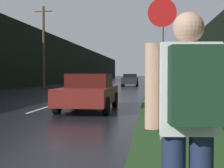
{
  "coord_description": "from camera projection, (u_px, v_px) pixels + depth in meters",
  "views": [
    {
      "loc": [
        4.34,
        0.37,
        1.39
      ],
      "look_at": [
        2.59,
        14.75,
        0.94
      ],
      "focal_mm": 50.0,
      "sensor_mm": 36.0,
      "label": 1
    }
  ],
  "objects": [
    {
      "name": "lane_stripe_e",
      "position": [
        98.0,
        91.0,
        26.42
      ],
      "size": [
        0.12,
        3.0,
        0.01
      ],
      "primitive_type": "cube",
      "color": "silver",
      "rests_on": "ground_plane"
    },
    {
      "name": "car_passing_far",
      "position": [
        130.0,
        80.0,
        37.15
      ],
      "size": [
        1.9,
        4.15,
        1.45
      ],
      "rotation": [
        0.0,
        0.0,
        3.14
      ],
      "color": "black",
      "rests_on": "ground_plane"
    },
    {
      "name": "treeline_far_side",
      "position": [
        62.0,
        62.0,
        50.91
      ],
      "size": [
        2.0,
        140.0,
        6.9
      ],
      "primitive_type": "cube",
      "color": "black",
      "rests_on": "ground_plane"
    },
    {
      "name": "lane_stripe_f",
      "position": [
        109.0,
        87.0,
        33.36
      ],
      "size": [
        0.12,
        3.0,
        0.01
      ],
      "primitive_type": "cube",
      "color": "silver",
      "rests_on": "ground_plane"
    },
    {
      "name": "lane_stripe_c",
      "position": [
        41.0,
        109.0,
        12.53
      ],
      "size": [
        0.12,
        3.0,
        0.01
      ],
      "primitive_type": "cube",
      "color": "silver",
      "rests_on": "ground_plane"
    },
    {
      "name": "lane_stripe_d",
      "position": [
        80.0,
        97.0,
        19.47
      ],
      "size": [
        0.12,
        3.0,
        0.01
      ],
      "primitive_type": "cube",
      "color": "silver",
      "rests_on": "ground_plane"
    },
    {
      "name": "grass_verge",
      "position": [
        171.0,
        85.0,
        39.04
      ],
      "size": [
        6.0,
        240.0,
        0.02
      ],
      "primitive_type": "cube",
      "color": "#26471E",
      "rests_on": "ground_plane"
    },
    {
      "name": "stop_sign",
      "position": [
        162.0,
        57.0,
        6.5
      ],
      "size": [
        0.6,
        0.07,
        2.97
      ],
      "color": "slate",
      "rests_on": "ground_plane"
    },
    {
      "name": "car_passing_near",
      "position": [
        89.0,
        92.0,
        12.16
      ],
      "size": [
        1.93,
        4.35,
        1.41
      ],
      "rotation": [
        0.0,
        0.0,
        3.14
      ],
      "color": "maroon",
      "rests_on": "ground_plane"
    },
    {
      "name": "treeline_near_side",
      "position": [
        206.0,
        57.0,
        48.11
      ],
      "size": [
        2.0,
        140.0,
        8.16
      ],
      "primitive_type": "cube",
      "color": "black",
      "rests_on": "ground_plane"
    },
    {
      "name": "utility_pole_far",
      "position": [
        44.0,
        46.0,
        30.93
      ],
      "size": [
        1.8,
        0.24,
        8.13
      ],
      "color": "#4C3823",
      "rests_on": "ground_plane"
    },
    {
      "name": "hitchhiker_with_backpack",
      "position": [
        189.0,
        119.0,
        2.3
      ],
      "size": [
        0.64,
        0.46,
        1.85
      ],
      "rotation": [
        0.0,
        0.0,
        0.11
      ],
      "color": "#1E2847",
      "rests_on": "ground_plane"
    }
  ]
}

